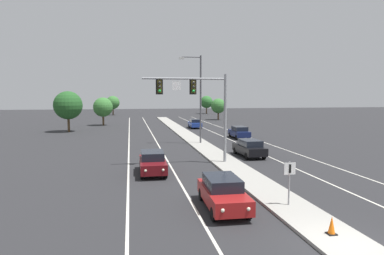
% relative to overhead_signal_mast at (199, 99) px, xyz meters
% --- Properties ---
extents(ground_plane, '(260.00, 260.00, 0.00)m').
position_rel_overhead_signal_mast_xyz_m(ground_plane, '(2.30, -15.55, -5.31)').
color(ground_plane, '#28282B').
extents(median_island, '(2.40, 110.00, 0.15)m').
position_rel_overhead_signal_mast_xyz_m(median_island, '(2.30, 2.45, -5.24)').
color(median_island, '#9E9B93').
rests_on(median_island, ground).
extents(lane_stripe_oncoming_center, '(0.14, 100.00, 0.01)m').
position_rel_overhead_signal_mast_xyz_m(lane_stripe_oncoming_center, '(-2.40, 9.45, -5.31)').
color(lane_stripe_oncoming_center, silver).
rests_on(lane_stripe_oncoming_center, ground).
extents(lane_stripe_receding_center, '(0.14, 100.00, 0.01)m').
position_rel_overhead_signal_mast_xyz_m(lane_stripe_receding_center, '(7.00, 9.45, -5.31)').
color(lane_stripe_receding_center, silver).
rests_on(lane_stripe_receding_center, ground).
extents(edge_stripe_left, '(0.14, 100.00, 0.01)m').
position_rel_overhead_signal_mast_xyz_m(edge_stripe_left, '(-5.70, 9.45, -5.31)').
color(edge_stripe_left, silver).
rests_on(edge_stripe_left, ground).
extents(edge_stripe_right, '(0.14, 100.00, 0.01)m').
position_rel_overhead_signal_mast_xyz_m(edge_stripe_right, '(10.30, 9.45, -5.31)').
color(edge_stripe_right, silver).
rests_on(edge_stripe_right, ground).
extents(overhead_signal_mast, '(6.83, 0.44, 7.20)m').
position_rel_overhead_signal_mast_xyz_m(overhead_signal_mast, '(0.00, 0.00, 0.00)').
color(overhead_signal_mast, gray).
rests_on(overhead_signal_mast, median_island).
extents(median_sign_post, '(0.60, 0.10, 2.20)m').
position_rel_overhead_signal_mast_xyz_m(median_sign_post, '(2.25, -11.06, -3.73)').
color(median_sign_post, gray).
rests_on(median_sign_post, median_island).
extents(street_lamp_median, '(2.58, 0.28, 10.00)m').
position_rel_overhead_signal_mast_xyz_m(street_lamp_median, '(2.28, 11.20, 0.48)').
color(street_lamp_median, '#4C4C51').
rests_on(street_lamp_median, median_island).
extents(car_oncoming_red, '(1.92, 4.51, 1.58)m').
position_rel_overhead_signal_mast_xyz_m(car_oncoming_red, '(-1.04, -10.57, -4.49)').
color(car_oncoming_red, maroon).
rests_on(car_oncoming_red, ground).
extents(car_oncoming_darkred, '(1.86, 4.49, 1.58)m').
position_rel_overhead_signal_mast_xyz_m(car_oncoming_darkred, '(-3.97, -2.40, -4.49)').
color(car_oncoming_darkred, '#5B0F14').
rests_on(car_oncoming_darkred, ground).
extents(car_receding_black, '(1.90, 4.50, 1.58)m').
position_rel_overhead_signal_mast_xyz_m(car_receding_black, '(5.26, 2.59, -4.49)').
color(car_receding_black, black).
rests_on(car_receding_black, ground).
extents(car_receding_navy, '(1.89, 4.50, 1.58)m').
position_rel_overhead_signal_mast_xyz_m(car_receding_navy, '(8.59, 15.25, -4.49)').
color(car_receding_navy, '#141E4C').
rests_on(car_receding_navy, ground).
extents(car_receding_blue, '(1.92, 4.51, 1.58)m').
position_rel_overhead_signal_mast_xyz_m(car_receding_blue, '(5.46, 29.55, -4.49)').
color(car_receding_blue, navy).
rests_on(car_receding_blue, ground).
extents(traffic_cone_median_nose, '(0.36, 0.36, 0.74)m').
position_rel_overhead_signal_mast_xyz_m(traffic_cone_median_nose, '(2.25, -14.66, -4.80)').
color(traffic_cone_median_nose, black).
rests_on(traffic_cone_median_nose, median_island).
extents(tree_far_right_b, '(3.82, 3.82, 5.53)m').
position_rel_overhead_signal_mast_xyz_m(tree_far_right_b, '(17.70, 73.24, -1.71)').
color(tree_far_right_b, '#4C3823').
rests_on(tree_far_right_b, ground).
extents(tree_far_left_c, '(3.63, 3.63, 5.26)m').
position_rel_overhead_signal_mast_xyz_m(tree_far_left_c, '(-10.50, 37.88, -1.88)').
color(tree_far_left_c, '#4C3823').
rests_on(tree_far_left_c, ground).
extents(tree_far_right_a, '(3.41, 3.41, 4.94)m').
position_rel_overhead_signal_mast_xyz_m(tree_far_right_a, '(14.51, 47.63, -2.10)').
color(tree_far_right_a, '#4C3823').
rests_on(tree_far_right_a, ground).
extents(tree_far_left_b, '(4.35, 4.35, 6.29)m').
position_rel_overhead_signal_mast_xyz_m(tree_far_left_b, '(-14.89, 27.45, -1.21)').
color(tree_far_left_b, '#4C3823').
rests_on(tree_far_left_b, ground).
extents(tree_far_left_a, '(3.80, 3.80, 5.49)m').
position_rel_overhead_signal_mast_xyz_m(tree_far_left_a, '(-10.34, 71.28, -1.73)').
color(tree_far_left_a, '#4C3823').
rests_on(tree_far_left_a, ground).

